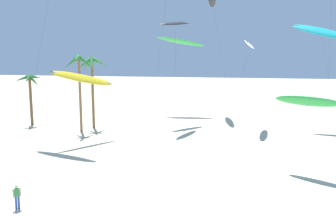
{
  "coord_description": "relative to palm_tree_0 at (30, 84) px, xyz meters",
  "views": [
    {
      "loc": [
        4.12,
        -1.44,
        10.0
      ],
      "look_at": [
        -0.04,
        20.72,
        6.52
      ],
      "focal_mm": 37.33,
      "sensor_mm": 36.0,
      "label": 1
    }
  ],
  "objects": [
    {
      "name": "flying_kite_11",
      "position": [
        19.83,
        5.64,
        8.52
      ],
      "size": [
        4.48,
        7.33,
        14.91
      ],
      "color": "black",
      "rests_on": "ground"
    },
    {
      "name": "flying_kite_8",
      "position": [
        34.2,
        -14.72,
        0.41
      ],
      "size": [
        5.25,
        8.03,
        6.79
      ],
      "color": "green",
      "rests_on": "ground"
    },
    {
      "name": "palm_tree_0",
      "position": [
        0.0,
        0.0,
        0.0
      ],
      "size": [
        3.54,
        3.96,
        7.22
      ],
      "color": "brown",
      "rests_on": "ground"
    },
    {
      "name": "palm_tree_1",
      "position": [
        8.95,
        -3.14,
        2.41
      ],
      "size": [
        4.09,
        4.32,
        9.95
      ],
      "color": "olive",
      "rests_on": "ground"
    },
    {
      "name": "flying_kite_1",
      "position": [
        30.13,
        2.86,
        5.43
      ],
      "size": [
        3.31,
        6.55,
        12.02
      ],
      "color": "white",
      "rests_on": "ground"
    },
    {
      "name": "person_foreground_walker",
      "position": [
        14.62,
        -25.36,
        -4.88
      ],
      "size": [
        0.4,
        0.37,
        1.67
      ],
      "color": "#284CA3",
      "rests_on": "ground"
    },
    {
      "name": "flying_kite_5",
      "position": [
        11.44,
        -7.63,
        1.49
      ],
      "size": [
        5.44,
        8.82,
        8.67
      ],
      "color": "yellow",
      "rests_on": "ground"
    },
    {
      "name": "flying_kite_0",
      "position": [
        19.45,
        13.23,
        6.27
      ],
      "size": [
        8.07,
        3.69,
        13.23
      ],
      "color": "green",
      "rests_on": "ground"
    },
    {
      "name": "palm_tree_2",
      "position": [
        9.58,
        -0.43,
        2.06
      ],
      "size": [
        4.28,
        4.55,
        9.7
      ],
      "color": "brown",
      "rests_on": "ground"
    },
    {
      "name": "flying_kite_10",
      "position": [
        39.28,
        4.68,
        7.11
      ],
      "size": [
        7.62,
        9.92,
        14.46
      ],
      "color": "#19B2B7",
      "rests_on": "ground"
    }
  ]
}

